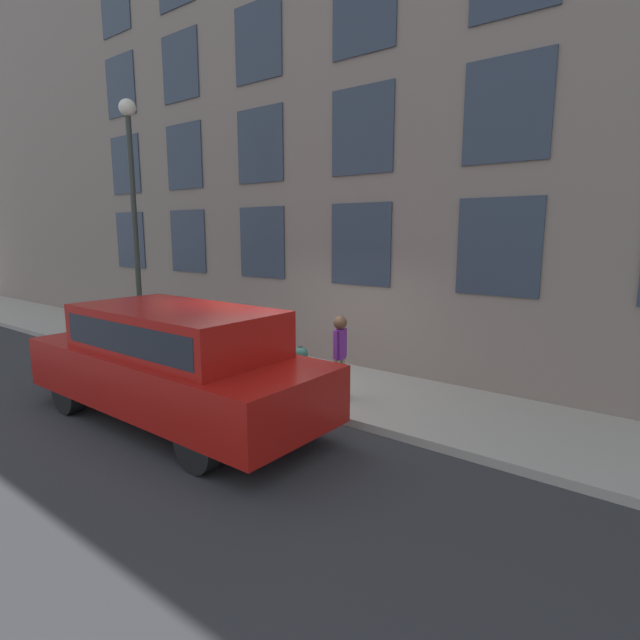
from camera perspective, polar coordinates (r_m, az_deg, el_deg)
The scene contains 7 objects.
ground_plane at distance 8.63m, azimuth -5.20°, elevation -9.67°, with size 80.00×80.00×0.00m, color #2D2D30.
sidewalk at distance 9.55m, azimuth 0.15°, elevation -7.28°, with size 2.59×60.00×0.13m.
building_facade at distance 10.67m, azimuth 5.43°, elevation 25.47°, with size 0.33×40.00×11.50m.
fire_hydrant at distance 8.64m, azimuth -2.23°, elevation -5.71°, with size 0.33×0.44×0.84m.
person at distance 8.35m, azimuth 2.30°, elevation -3.33°, with size 0.34×0.23×1.41m.
parked_truck_red_near at distance 7.92m, azimuth -16.35°, elevation -4.15°, with size 1.93×5.29×1.80m.
street_lamp at distance 12.02m, azimuth -20.56°, elevation 12.67°, with size 0.36×0.36×5.57m.
Camera 1 is at (-5.90, -5.58, 2.92)m, focal length 28.00 mm.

